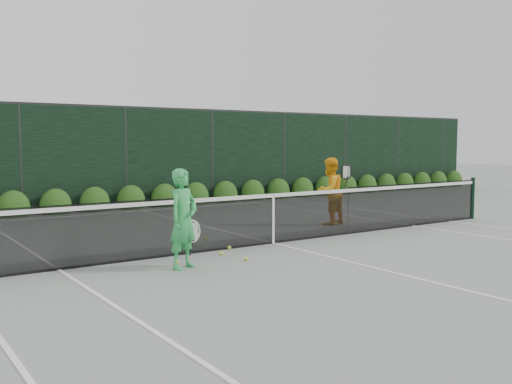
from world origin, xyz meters
TOP-DOWN VIEW (x-y plane):
  - ground at (0.00, 0.00)m, footprint 80.00×80.00m
  - tennis_net at (-0.02, 0.00)m, footprint 12.90×0.10m
  - player_woman at (-2.46, -0.97)m, footprint 0.69×0.57m
  - player_man at (2.65, 1.31)m, footprint 0.94×0.74m
  - court_lines at (0.00, 0.00)m, footprint 11.03×23.83m
  - windscreen_fence at (0.00, -2.71)m, footprint 32.00×21.07m
  - hedge_row at (-0.00, 7.15)m, footprint 31.66×0.65m
  - tennis_balls at (-0.74, -0.00)m, footprint 5.16×2.21m

SIDE VIEW (x-z plane):
  - ground at x=0.00m, z-range 0.00..0.00m
  - court_lines at x=0.00m, z-range 0.00..0.01m
  - tennis_balls at x=-0.74m, z-range 0.00..0.07m
  - hedge_row at x=0.00m, z-range -0.23..0.70m
  - tennis_net at x=-0.02m, z-range 0.00..1.07m
  - player_woman at x=-2.46m, z-range 0.00..1.57m
  - player_man at x=2.65m, z-range 0.00..1.61m
  - windscreen_fence at x=0.00m, z-range -0.02..3.04m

